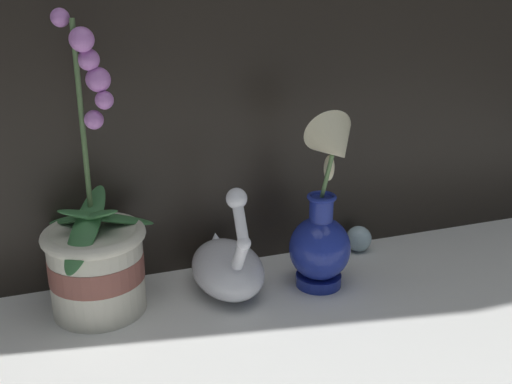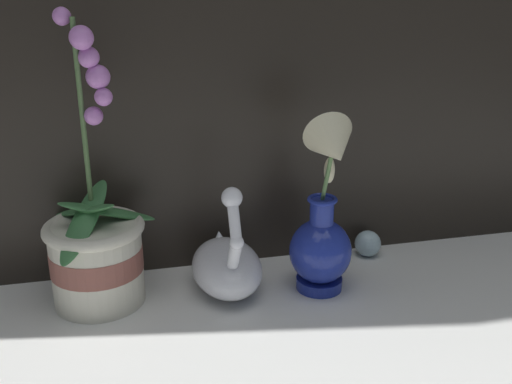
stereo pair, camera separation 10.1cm
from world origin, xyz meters
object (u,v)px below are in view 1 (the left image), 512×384
(orchid_potted_plant, at_px, (96,256))
(blue_vase, at_px, (323,226))
(glass_sphere, at_px, (359,239))
(swan_figurine, at_px, (227,265))

(orchid_potted_plant, bearing_deg, blue_vase, -8.08)
(blue_vase, bearing_deg, glass_sphere, 39.58)
(blue_vase, distance_m, glass_sphere, 0.20)
(orchid_potted_plant, xyz_separation_m, blue_vase, (0.38, -0.05, 0.02))
(orchid_potted_plant, bearing_deg, glass_sphere, 6.51)
(swan_figurine, relative_size, glass_sphere, 4.07)
(blue_vase, bearing_deg, swan_figurine, 164.32)
(blue_vase, height_order, glass_sphere, blue_vase)
(swan_figurine, distance_m, glass_sphere, 0.30)
(blue_vase, relative_size, glass_sphere, 6.25)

